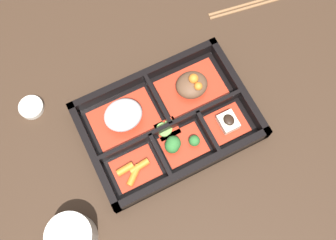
% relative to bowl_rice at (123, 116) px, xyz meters
% --- Properties ---
extents(ground_plane, '(3.00, 3.00, 0.00)m').
position_rel_bowl_rice_xyz_m(ground_plane, '(0.08, -0.04, -0.03)').
color(ground_plane, '#382619').
extents(bento_base, '(0.34, 0.23, 0.01)m').
position_rel_bowl_rice_xyz_m(bento_base, '(0.08, -0.04, -0.03)').
color(bento_base, black).
rests_on(bento_base, ground_plane).
extents(bento_rim, '(0.34, 0.23, 0.04)m').
position_rel_bowl_rice_xyz_m(bento_rim, '(0.08, -0.05, -0.02)').
color(bento_rim, black).
rests_on(bento_rim, ground_plane).
extents(bowl_rice, '(0.13, 0.09, 0.06)m').
position_rel_bowl_rice_xyz_m(bowl_rice, '(0.00, 0.00, 0.00)').
color(bowl_rice, '#B22D19').
rests_on(bowl_rice, bento_base).
extents(bowl_stew, '(0.13, 0.09, 0.05)m').
position_rel_bowl_rice_xyz_m(bowl_stew, '(0.15, -0.00, -0.01)').
color(bowl_stew, '#B22D19').
rests_on(bowl_stew, bento_base).
extents(bowl_carrots, '(0.09, 0.07, 0.02)m').
position_rel_bowl_rice_xyz_m(bowl_carrots, '(-0.03, -0.10, -0.02)').
color(bowl_carrots, '#B22D19').
rests_on(bowl_carrots, bento_base).
extents(bowl_greens, '(0.08, 0.07, 0.04)m').
position_rel_bowl_rice_xyz_m(bowl_greens, '(0.07, -0.10, -0.01)').
color(bowl_greens, '#B22D19').
rests_on(bowl_greens, bento_base).
extents(bowl_tofu, '(0.07, 0.07, 0.03)m').
position_rel_bowl_rice_xyz_m(bowl_tofu, '(0.18, -0.10, -0.02)').
color(bowl_tofu, '#B22D19').
rests_on(bowl_tofu, bento_base).
extents(bowl_pickles, '(0.04, 0.04, 0.01)m').
position_rel_bowl_rice_xyz_m(bowl_pickles, '(0.07, -0.06, -0.02)').
color(bowl_pickles, '#B22D19').
rests_on(bowl_pickles, bento_base).
extents(tea_cup, '(0.08, 0.08, 0.06)m').
position_rel_bowl_rice_xyz_m(tea_cup, '(-0.18, -0.17, -0.00)').
color(tea_cup, beige).
rests_on(tea_cup, ground_plane).
extents(chopsticks, '(0.22, 0.05, 0.01)m').
position_rel_bowl_rice_xyz_m(chopsticks, '(0.38, 0.13, -0.03)').
color(chopsticks, brown).
rests_on(chopsticks, ground_plane).
extents(sauce_dish, '(0.05, 0.05, 0.01)m').
position_rel_bowl_rice_xyz_m(sauce_dish, '(-0.16, 0.11, -0.03)').
color(sauce_dish, beige).
rests_on(sauce_dish, ground_plane).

